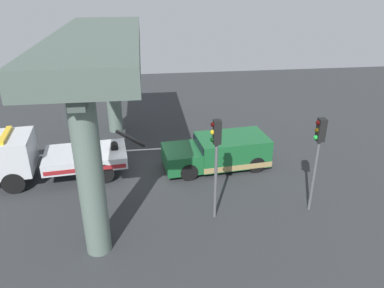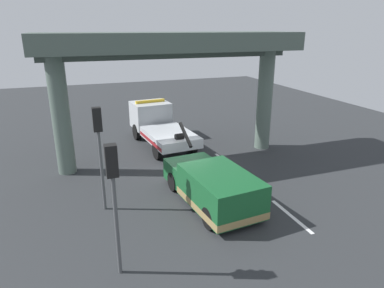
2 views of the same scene
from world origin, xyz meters
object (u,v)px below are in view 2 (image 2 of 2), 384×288
traffic_light_near (113,182)px  tow_truck_white (158,124)px  towed_van_green (213,187)px  traffic_light_far (99,137)px

traffic_light_near → tow_truck_white: bearing=-19.9°
traffic_light_near → towed_van_green: bearing=-55.7°
tow_truck_white → towed_van_green: tow_truck_white is taller
tow_truck_white → traffic_light_far: (-7.41, 4.14, 1.84)m
towed_van_green → traffic_light_far: (1.12, 4.22, 2.26)m
towed_van_green → traffic_light_near: traffic_light_near is taller
tow_truck_white → traffic_light_far: bearing=150.8°
towed_van_green → traffic_light_far: size_ratio=1.29×
tow_truck_white → traffic_light_near: bearing=160.1°
tow_truck_white → traffic_light_near: 12.26m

